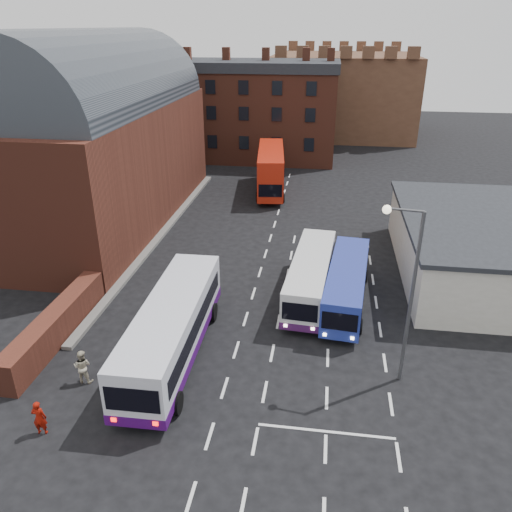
# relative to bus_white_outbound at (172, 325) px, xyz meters

# --- Properties ---
(ground) EXTENTS (180.00, 180.00, 0.00)m
(ground) POSITION_rel_bus_white_outbound_xyz_m (3.20, -1.43, -1.92)
(ground) COLOR black
(railway_station) EXTENTS (12.00, 28.00, 16.00)m
(railway_station) POSITION_rel_bus_white_outbound_xyz_m (-12.30, 19.57, 5.71)
(railway_station) COLOR #602B1E
(railway_station) RESTS_ON ground
(forecourt_wall) EXTENTS (1.20, 10.00, 1.80)m
(forecourt_wall) POSITION_rel_bus_white_outbound_xyz_m (-7.00, 0.57, -1.02)
(forecourt_wall) COLOR #602B1E
(forecourt_wall) RESTS_ON ground
(cream_building) EXTENTS (10.40, 16.40, 4.25)m
(cream_building) POSITION_rel_bus_white_outbound_xyz_m (18.20, 12.57, 0.23)
(cream_building) COLOR beige
(cream_building) RESTS_ON ground
(brick_terrace) EXTENTS (22.00, 10.00, 11.00)m
(brick_terrace) POSITION_rel_bus_white_outbound_xyz_m (-2.80, 44.57, 3.58)
(brick_terrace) COLOR brown
(brick_terrace) RESTS_ON ground
(castle_keep) EXTENTS (22.00, 22.00, 12.00)m
(castle_keep) POSITION_rel_bus_white_outbound_xyz_m (9.20, 64.57, 4.08)
(castle_keep) COLOR brown
(castle_keep) RESTS_ON ground
(bus_white_outbound) EXTENTS (3.16, 11.97, 3.25)m
(bus_white_outbound) POSITION_rel_bus_white_outbound_xyz_m (0.00, 0.00, 0.00)
(bus_white_outbound) COLOR silver
(bus_white_outbound) RESTS_ON ground
(bus_white_inbound) EXTENTS (3.11, 10.16, 2.73)m
(bus_white_inbound) POSITION_rel_bus_white_outbound_xyz_m (6.92, 7.58, -0.31)
(bus_white_inbound) COLOR silver
(bus_white_inbound) RESTS_ON ground
(bus_blue) EXTENTS (3.18, 9.88, 2.65)m
(bus_blue) POSITION_rel_bus_white_outbound_xyz_m (9.20, 6.83, -0.36)
(bus_blue) COLOR navy
(bus_blue) RESTS_ON ground
(bus_red_double) EXTENTS (3.81, 11.46, 4.50)m
(bus_red_double) POSITION_rel_bus_white_outbound_xyz_m (1.69, 29.75, 0.47)
(bus_red_double) COLOR red
(bus_red_double) RESTS_ON ground
(street_lamp) EXTENTS (1.84, 0.51, 9.10)m
(street_lamp) POSITION_rel_bus_white_outbound_xyz_m (11.49, -0.25, 3.57)
(street_lamp) COLOR #56575B
(street_lamp) RESTS_ON ground
(pedestrian_red) EXTENTS (0.67, 0.49, 1.71)m
(pedestrian_red) POSITION_rel_bus_white_outbound_xyz_m (-4.09, -6.29, -1.07)
(pedestrian_red) COLOR maroon
(pedestrian_red) RESTS_ON ground
(pedestrian_beige) EXTENTS (0.90, 0.71, 1.80)m
(pedestrian_beige) POSITION_rel_bus_white_outbound_xyz_m (-3.84, -2.73, -1.02)
(pedestrian_beige) COLOR #C1B89C
(pedestrian_beige) RESTS_ON ground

